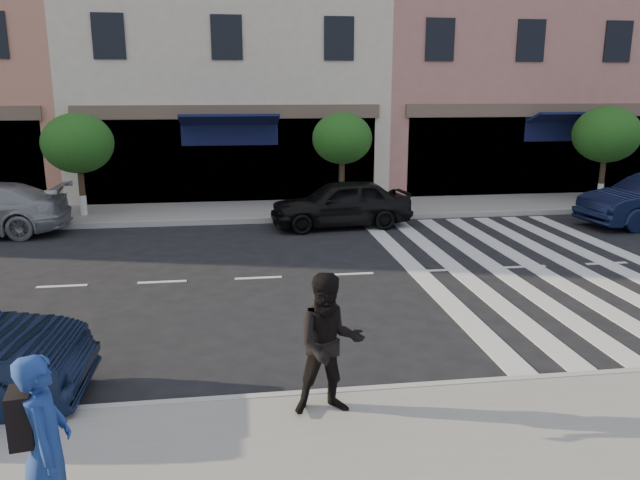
{
  "coord_description": "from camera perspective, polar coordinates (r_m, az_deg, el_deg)",
  "views": [
    {
      "loc": [
        -0.49,
        -8.74,
        3.97
      ],
      "look_at": [
        0.98,
        1.55,
        1.4
      ],
      "focal_mm": 35.0,
      "sensor_mm": 36.0,
      "label": 1
    }
  ],
  "objects": [
    {
      "name": "photographer",
      "position": [
        6.02,
        -23.72,
        -16.95
      ],
      "size": [
        0.5,
        0.67,
        1.7
      ],
      "primitive_type": "imported",
      "rotation": [
        0.0,
        0.0,
        1.72
      ],
      "color": "navy",
      "rests_on": "sidewalk_near"
    },
    {
      "name": "street_tree_wb",
      "position": [
        20.12,
        -21.27,
        8.21
      ],
      "size": [
        2.1,
        2.1,
        3.06
      ],
      "color": "#473323",
      "rests_on": "sidewalk_far"
    },
    {
      "name": "street_tree_ea",
      "position": [
        23.24,
        24.72,
        8.73
      ],
      "size": [
        2.2,
        2.2,
        3.19
      ],
      "color": "#473323",
      "rests_on": "sidewalk_far"
    },
    {
      "name": "street_tree_c",
      "position": [
        19.91,
        2.03,
        9.22
      ],
      "size": [
        1.9,
        1.9,
        3.04
      ],
      "color": "#473323",
      "rests_on": "sidewalk_far"
    },
    {
      "name": "walker",
      "position": [
        7.43,
        0.85,
        -9.51
      ],
      "size": [
        0.87,
        0.7,
        1.73
      ],
      "primitive_type": "imported",
      "rotation": [
        0.0,
        0.0,
        0.05
      ],
      "color": "black",
      "rests_on": "sidewalk_near"
    },
    {
      "name": "car_far_mid",
      "position": [
        18.02,
        1.9,
        3.38
      ],
      "size": [
        4.19,
        2.02,
        1.38
      ],
      "primitive_type": "imported",
      "rotation": [
        0.0,
        0.0,
        -1.47
      ],
      "color": "black",
      "rests_on": "ground"
    },
    {
      "name": "building_east_mid",
      "position": [
        28.51,
        17.72,
        18.34
      ],
      "size": [
        13.0,
        9.0,
        13.0
      ],
      "primitive_type": "cube",
      "color": "tan",
      "rests_on": "ground"
    },
    {
      "name": "ground",
      "position": [
        9.61,
        -4.54,
        -10.56
      ],
      "size": [
        120.0,
        120.0,
        0.0
      ],
      "primitive_type": "plane",
      "color": "black",
      "rests_on": "ground"
    },
    {
      "name": "building_centre",
      "position": [
        25.78,
        -8.5,
        17.13
      ],
      "size": [
        11.0,
        9.0,
        11.0
      ],
      "primitive_type": "cube",
      "color": "beige",
      "rests_on": "ground"
    },
    {
      "name": "sidewalk_far",
      "position": [
        20.12,
        -6.57,
        2.63
      ],
      "size": [
        60.0,
        3.0,
        0.15
      ],
      "primitive_type": "cube",
      "color": "gray",
      "rests_on": "ground"
    }
  ]
}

